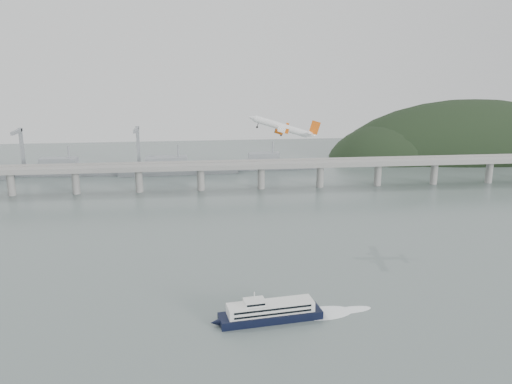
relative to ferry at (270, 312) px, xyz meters
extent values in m
plane|color=slate|center=(2.37, 24.79, -3.76)|extent=(900.00, 900.00, 0.00)
cube|color=gray|center=(2.37, 224.79, 16.24)|extent=(800.00, 22.00, 2.20)
cube|color=gray|center=(2.37, 214.29, 18.24)|extent=(800.00, 0.60, 1.80)
cube|color=gray|center=(2.37, 235.29, 18.24)|extent=(800.00, 0.60, 1.80)
cylinder|color=gray|center=(-177.63, 224.79, 5.74)|extent=(6.00, 6.00, 21.00)
cylinder|color=gray|center=(-127.63, 224.79, 5.74)|extent=(6.00, 6.00, 21.00)
cylinder|color=gray|center=(-77.63, 224.79, 5.74)|extent=(6.00, 6.00, 21.00)
cylinder|color=gray|center=(-27.63, 224.79, 5.74)|extent=(6.00, 6.00, 21.00)
cylinder|color=gray|center=(22.37, 224.79, 5.74)|extent=(6.00, 6.00, 21.00)
cylinder|color=gray|center=(72.37, 224.79, 5.74)|extent=(6.00, 6.00, 21.00)
cylinder|color=gray|center=(122.37, 224.79, 5.74)|extent=(6.00, 6.00, 21.00)
cylinder|color=gray|center=(172.37, 224.79, 5.74)|extent=(6.00, 6.00, 21.00)
cylinder|color=gray|center=(222.37, 224.79, 5.74)|extent=(6.00, 6.00, 21.00)
ellipsoid|color=black|center=(272.37, 354.79, -21.76)|extent=(320.00, 150.00, 156.00)
ellipsoid|color=black|center=(177.37, 344.79, -15.76)|extent=(140.00, 110.00, 96.00)
cube|color=gray|center=(-147.63, 294.79, 0.24)|extent=(95.67, 20.15, 8.00)
cube|color=gray|center=(-157.13, 294.79, 8.24)|extent=(33.90, 15.02, 8.00)
cylinder|color=gray|center=(-147.63, 294.79, 16.24)|extent=(1.60, 1.60, 14.00)
cube|color=gray|center=(-47.63, 289.79, 0.24)|extent=(110.55, 21.43, 8.00)
cube|color=gray|center=(-58.63, 289.79, 8.24)|extent=(39.01, 16.73, 8.00)
cylinder|color=gray|center=(-47.63, 289.79, 16.24)|extent=(1.60, 1.60, 14.00)
cube|color=gray|center=(42.37, 299.79, 0.24)|extent=(85.00, 13.60, 8.00)
cube|color=gray|center=(33.87, 299.79, 8.24)|extent=(29.75, 11.90, 8.00)
cylinder|color=gray|center=(42.37, 299.79, 16.24)|extent=(1.60, 1.60, 14.00)
cube|color=gray|center=(-197.63, 324.79, 16.24)|extent=(3.00, 3.00, 40.00)
cube|color=gray|center=(-197.63, 314.79, 34.24)|extent=(3.00, 28.00, 3.00)
cube|color=gray|center=(-87.63, 324.79, 16.24)|extent=(3.00, 3.00, 40.00)
cube|color=gray|center=(-87.63, 314.79, 34.24)|extent=(3.00, 28.00, 3.00)
cube|color=black|center=(0.00, 0.00, -1.98)|extent=(45.61, 16.56, 3.57)
cone|color=black|center=(-23.86, -3.21, -1.98)|extent=(4.89, 4.13, 3.57)
cube|color=silver|center=(0.00, 0.00, 2.04)|extent=(38.30, 13.84, 4.46)
cube|color=black|center=(0.60, -4.46, 3.19)|extent=(33.60, 4.67, 0.89)
cube|color=black|center=(0.60, -4.46, 1.05)|extent=(33.60, 4.67, 0.89)
cube|color=black|center=(-0.60, 4.46, 3.19)|extent=(33.60, 4.67, 0.89)
cube|color=black|center=(-0.60, 4.46, 1.05)|extent=(33.60, 4.67, 0.89)
cube|color=silver|center=(-7.07, -0.95, 5.42)|extent=(9.67, 7.38, 2.32)
cube|color=black|center=(-6.65, -4.09, 5.42)|extent=(7.97, 1.18, 0.89)
cylinder|color=silver|center=(-7.07, -0.95, 8.28)|extent=(0.50, 0.50, 3.57)
ellipsoid|color=white|center=(24.74, 3.33, -3.72)|extent=(27.16, 16.15, 0.18)
ellipsoid|color=white|center=(37.11, 5.00, -3.72)|extent=(19.94, 8.93, 0.18)
cylinder|color=white|center=(18.34, 92.96, 66.73)|extent=(30.78, 11.05, 12.49)
cone|color=white|center=(1.71, 96.05, 71.67)|extent=(6.12, 5.06, 5.10)
cone|color=white|center=(35.65, 89.77, 62.17)|extent=(6.86, 4.81, 5.40)
cube|color=white|center=(19.07, 92.77, 65.37)|extent=(11.61, 37.83, 3.79)
cube|color=white|center=(34.83, 89.96, 63.22)|extent=(5.63, 13.63, 1.92)
cube|color=#E15A0F|center=(36.90, 89.77, 66.39)|extent=(6.78, 1.25, 8.27)
cylinder|color=#E15A0F|center=(18.09, 99.02, 64.05)|extent=(5.60, 3.64, 3.76)
cylinder|color=black|center=(15.91, 99.42, 64.69)|extent=(1.54, 2.66, 2.55)
cube|color=white|center=(18.40, 99.02, 65.10)|extent=(3.02, 0.75, 2.05)
cylinder|color=#E15A0F|center=(16.05, 87.09, 64.65)|extent=(5.60, 3.64, 3.76)
cylinder|color=black|center=(13.87, 87.50, 65.30)|extent=(1.54, 2.66, 2.55)
cube|color=white|center=(16.36, 87.09, 65.71)|extent=(3.02, 0.75, 2.05)
cylinder|color=black|center=(18.99, 95.58, 63.32)|extent=(1.19, 0.46, 2.66)
cylinder|color=black|center=(18.64, 95.58, 62.16)|extent=(1.56, 0.65, 1.52)
cylinder|color=black|center=(18.02, 89.95, 63.61)|extent=(1.19, 0.46, 2.66)
cylinder|color=black|center=(17.68, 89.95, 62.45)|extent=(1.56, 0.65, 1.52)
cylinder|color=black|center=(4.99, 95.28, 67.48)|extent=(1.19, 0.46, 2.66)
cylinder|color=black|center=(4.65, 95.28, 66.31)|extent=(1.56, 0.65, 1.52)
cube|color=#E15A0F|center=(24.67, 110.81, 65.08)|extent=(2.45, 0.53, 3.04)
cube|color=#E15A0F|center=(18.37, 73.95, 66.96)|extent=(2.45, 0.53, 3.04)
camera|label=1|loc=(-29.01, -210.05, 109.90)|focal=38.00mm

